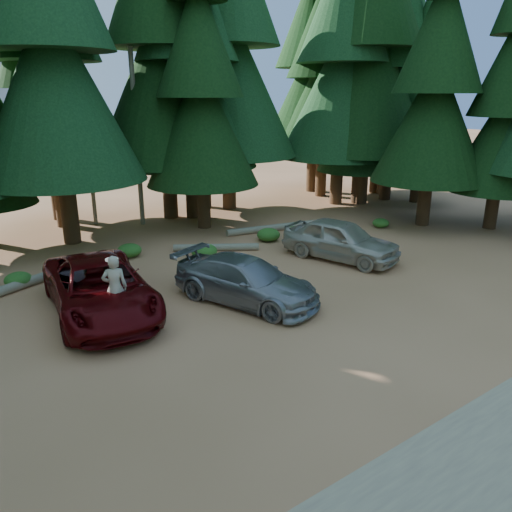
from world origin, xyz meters
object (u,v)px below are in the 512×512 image
object	(u,v)px
log_right	(276,227)
silver_minivan_right	(341,240)
log_mid	(216,247)
frisbee_player	(115,287)
silver_minivan_center	(246,281)
red_pickup	(100,288)
log_left	(56,273)

from	to	relation	value
log_right	silver_minivan_right	bearing A→B (deg)	-84.76
log_mid	log_right	xyz separation A→B (m)	(4.17, 1.10, 0.01)
silver_minivan_right	frisbee_player	xyz separation A→B (m)	(-9.88, -0.82, 0.44)
log_right	silver_minivan_center	bearing A→B (deg)	-122.50
log_right	red_pickup	bearing A→B (deg)	-144.81
silver_minivan_center	log_left	xyz separation A→B (m)	(-4.52, 6.08, -0.57)
red_pickup	log_mid	world-z (taller)	red_pickup
red_pickup	silver_minivan_center	world-z (taller)	red_pickup
silver_minivan_right	log_right	distance (m)	5.14
silver_minivan_right	log_right	world-z (taller)	silver_minivan_right
log_mid	log_right	distance (m)	4.32
red_pickup	log_mid	xyz separation A→B (m)	(6.31, 3.47, -0.69)
log_mid	log_right	size ratio (longest dim) A/B	0.71
log_left	log_right	xyz separation A→B (m)	(10.80, 0.39, -0.00)
frisbee_player	log_left	bearing A→B (deg)	-63.77
log_mid	log_right	world-z (taller)	log_right
red_pickup	log_right	bearing A→B (deg)	31.01
log_left	log_right	world-z (taller)	log_left
silver_minivan_center	frisbee_player	bearing A→B (deg)	151.29
frisbee_player	log_right	world-z (taller)	frisbee_player
silver_minivan_center	log_right	xyz separation A→B (m)	(6.28, 6.47, -0.57)
log_left	log_right	size ratio (longest dim) A/B	0.91
log_left	frisbee_player	bearing A→B (deg)	-108.69
log_left	red_pickup	bearing A→B (deg)	-107.97
frisbee_player	silver_minivan_center	bearing A→B (deg)	-165.50
red_pickup	log_right	xyz separation A→B (m)	(10.48, 4.57, -0.68)
silver_minivan_right	frisbee_player	distance (m)	9.93
frisbee_player	log_right	xyz separation A→B (m)	(10.45, 5.88, -1.11)
log_left	log_mid	bearing A→B (deg)	-28.44
red_pickup	log_right	distance (m)	11.46
frisbee_player	log_mid	distance (m)	7.97
log_left	log_mid	size ratio (longest dim) A/B	1.28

